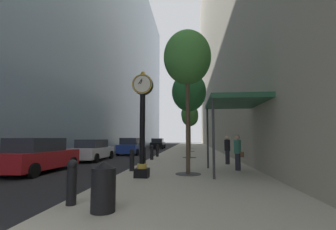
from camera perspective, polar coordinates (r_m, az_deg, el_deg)
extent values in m
plane|color=black|center=(28.84, -0.69, -8.94)|extent=(110.00, 110.00, 0.00)
cube|color=#ADA593|center=(31.66, 5.68, -8.48)|extent=(6.33, 80.00, 0.14)
cube|color=#758EA8|center=(37.94, -17.92, 18.72)|extent=(9.00, 80.00, 34.27)
cube|color=#A89E89|center=(37.52, 18.33, 24.61)|extent=(9.00, 80.00, 40.77)
cube|color=black|center=(9.65, -6.37, -13.80)|extent=(0.55, 0.55, 0.35)
cylinder|color=gold|center=(9.62, -6.35, -12.24)|extent=(0.38, 0.38, 0.18)
cylinder|color=black|center=(9.56, -6.25, -3.36)|extent=(0.22, 0.22, 2.79)
cylinder|color=black|center=(9.80, -6.14, 7.31)|extent=(0.84, 0.28, 0.84)
torus|color=gold|center=(9.65, -6.33, 7.51)|extent=(0.82, 0.05, 0.82)
cylinder|color=silver|center=(9.65, -6.32, 7.51)|extent=(0.69, 0.01, 0.69)
cylinder|color=silver|center=(9.94, -5.96, 7.12)|extent=(0.69, 0.01, 0.69)
sphere|color=gold|center=(9.92, -6.11, 10.08)|extent=(0.16, 0.16, 0.16)
cube|color=black|center=(9.67, -6.51, 7.96)|extent=(0.09, 0.01, 0.17)
cube|color=black|center=(9.69, -6.75, 8.12)|extent=(0.17, 0.01, 0.23)
cylinder|color=black|center=(6.20, -22.37, -15.69)|extent=(0.24, 0.24, 0.86)
sphere|color=black|center=(6.13, -22.20, -11.14)|extent=(0.25, 0.25, 0.25)
cylinder|color=black|center=(11.50, -8.76, -11.15)|extent=(0.24, 0.24, 0.86)
sphere|color=black|center=(11.46, -8.72, -8.69)|extent=(0.25, 0.25, 0.25)
cylinder|color=black|center=(14.26, -5.89, -10.09)|extent=(0.24, 0.24, 0.86)
sphere|color=black|center=(14.23, -5.87, -8.10)|extent=(0.25, 0.25, 0.25)
cylinder|color=black|center=(17.05, -3.97, -9.35)|extent=(0.24, 0.24, 0.86)
sphere|color=black|center=(17.02, -3.96, -7.69)|extent=(0.25, 0.25, 0.25)
cylinder|color=black|center=(19.85, -2.59, -8.82)|extent=(0.24, 0.24, 0.86)
sphere|color=black|center=(19.83, -2.59, -7.39)|extent=(0.25, 0.25, 0.25)
cylinder|color=#333335|center=(10.45, 4.93, -14.09)|extent=(1.10, 1.10, 0.02)
cylinder|color=#4C3D2D|center=(10.36, 4.83, -2.06)|extent=(0.18, 0.18, 4.39)
ellipsoid|color=#428438|center=(10.95, 4.70, 13.78)|extent=(2.14, 2.14, 2.46)
cylinder|color=#333335|center=(18.95, 5.25, -10.24)|extent=(1.10, 1.10, 0.02)
cylinder|color=#4C3D2D|center=(18.89, 5.19, -3.84)|extent=(0.18, 0.18, 4.25)
ellipsoid|color=#23602D|center=(19.24, 5.11, 5.62)|extent=(2.77, 2.77, 3.19)
cylinder|color=#333335|center=(27.47, 5.36, -8.77)|extent=(1.10, 1.10, 0.02)
cylinder|color=brown|center=(27.43, 5.33, -5.08)|extent=(0.18, 0.18, 3.56)
ellipsoid|color=#428438|center=(27.56, 5.28, 0.18)|extent=(1.99, 1.99, 2.29)
cylinder|color=#333335|center=(36.00, 5.42, -8.00)|extent=(1.10, 1.10, 0.02)
cylinder|color=brown|center=(35.97, 5.40, -4.97)|extent=(0.18, 0.18, 3.83)
ellipsoid|color=#2D7033|center=(36.11, 5.35, -0.41)|extent=(2.54, 2.54, 2.92)
cylinder|color=black|center=(5.44, -15.42, -17.09)|extent=(0.52, 0.52, 0.92)
cone|color=black|center=(5.36, -15.27, -11.74)|extent=(0.53, 0.53, 0.16)
cylinder|color=#23232D|center=(12.02, 16.61, -10.87)|extent=(0.35, 0.35, 0.80)
cylinder|color=#337560|center=(11.97, 16.51, -7.41)|extent=(0.46, 0.46, 0.65)
sphere|color=beige|center=(11.97, 16.45, -5.26)|extent=(0.25, 0.25, 0.25)
cube|color=brown|center=(11.93, 17.59, -9.14)|extent=(0.20, 0.23, 0.24)
cylinder|color=#23232D|center=(14.62, 14.27, -9.96)|extent=(0.27, 0.27, 0.80)
cylinder|color=black|center=(14.58, 14.20, -7.13)|extent=(0.36, 0.36, 0.65)
sphere|color=beige|center=(14.57, 14.16, -5.38)|extent=(0.24, 0.24, 0.24)
cube|color=#235138|center=(11.15, 15.81, 3.09)|extent=(2.40, 3.60, 0.20)
cylinder|color=#333338|center=(9.29, 10.98, -5.24)|extent=(0.10, 0.10, 3.20)
cylinder|color=#333338|center=(12.48, 9.61, -5.32)|extent=(0.10, 0.10, 3.20)
cube|color=silver|center=(18.84, -17.71, -8.66)|extent=(1.80, 4.65, 0.75)
cube|color=#282D38|center=(18.60, -17.93, -6.64)|extent=(1.56, 2.61, 0.62)
cylinder|color=black|center=(20.64, -18.30, -9.12)|extent=(0.23, 0.64, 0.64)
cylinder|color=black|center=(20.03, -13.65, -9.36)|extent=(0.23, 0.64, 0.64)
cylinder|color=black|center=(17.79, -22.34, -9.60)|extent=(0.23, 0.64, 0.64)
cylinder|color=black|center=(17.08, -17.06, -9.96)|extent=(0.23, 0.64, 0.64)
cube|color=black|center=(37.49, -2.49, -7.22)|extent=(1.92, 4.10, 0.77)
cube|color=#282D38|center=(37.28, -2.53, -6.18)|extent=(1.67, 2.30, 0.63)
cylinder|color=black|center=(39.01, -3.60, -7.57)|extent=(0.23, 0.64, 0.64)
cylinder|color=black|center=(38.77, -0.84, -7.60)|extent=(0.23, 0.64, 0.64)
cylinder|color=black|center=(36.27, -4.26, -7.72)|extent=(0.23, 0.64, 0.64)
cylinder|color=black|center=(36.01, -1.29, -7.75)|extent=(0.23, 0.64, 0.64)
cube|color=navy|center=(24.52, -8.82, -8.00)|extent=(1.94, 4.58, 0.82)
cube|color=#282D38|center=(24.28, -8.93, -6.31)|extent=(1.69, 2.57, 0.67)
cylinder|color=black|center=(26.28, -9.96, -8.49)|extent=(0.23, 0.64, 0.64)
cylinder|color=black|center=(25.82, -5.88, -8.60)|extent=(0.23, 0.64, 0.64)
cylinder|color=black|center=(23.32, -12.09, -8.83)|extent=(0.23, 0.64, 0.64)
cylinder|color=black|center=(22.81, -7.53, -8.99)|extent=(0.23, 0.64, 0.64)
cube|color=#AD191E|center=(13.49, -28.88, -9.44)|extent=(1.99, 4.60, 0.82)
cube|color=#282D38|center=(13.27, -29.32, -6.35)|extent=(1.70, 2.60, 0.67)
cylinder|color=black|center=(15.30, -28.27, -10.09)|extent=(0.24, 0.65, 0.64)
cylinder|color=black|center=(14.32, -22.20, -10.70)|extent=(0.24, 0.65, 0.64)
cylinder|color=black|center=(11.74, -29.83, -11.60)|extent=(0.24, 0.65, 0.64)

